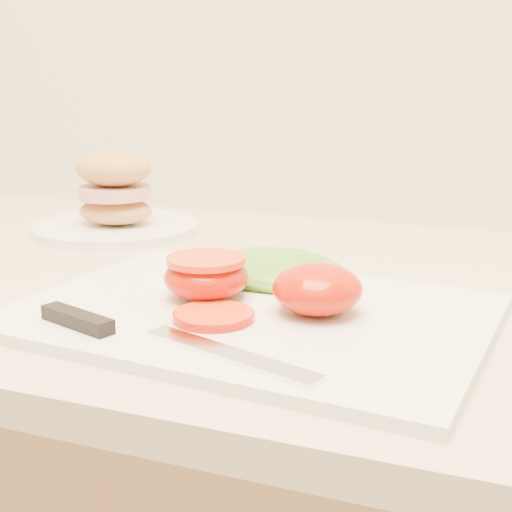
% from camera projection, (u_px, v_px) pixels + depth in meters
% --- Properties ---
extents(cutting_board, '(0.42, 0.32, 0.01)m').
position_uv_depth(cutting_board, '(252.00, 314.00, 0.62)').
color(cutting_board, silver).
rests_on(cutting_board, counter).
extents(tomato_half_dome, '(0.08, 0.08, 0.04)m').
position_uv_depth(tomato_half_dome, '(317.00, 289.00, 0.61)').
color(tomato_half_dome, red).
rests_on(tomato_half_dome, cutting_board).
extents(tomato_half_cut, '(0.08, 0.08, 0.04)m').
position_uv_depth(tomato_half_cut, '(206.00, 275.00, 0.65)').
color(tomato_half_cut, red).
rests_on(tomato_half_cut, cutting_board).
extents(tomato_slice_0, '(0.07, 0.07, 0.01)m').
position_uv_depth(tomato_slice_0, '(214.00, 316.00, 0.59)').
color(tomato_slice_0, '#FE5317').
rests_on(tomato_slice_0, cutting_board).
extents(lettuce_leaf_0, '(0.15, 0.11, 0.02)m').
position_uv_depth(lettuce_leaf_0, '(275.00, 270.00, 0.70)').
color(lettuce_leaf_0, '#67BD32').
rests_on(lettuce_leaf_0, cutting_board).
extents(knife, '(0.26, 0.07, 0.01)m').
position_uv_depth(knife, '(133.00, 332.00, 0.55)').
color(knife, silver).
rests_on(knife, cutting_board).
extents(sandwich_plate, '(0.22, 0.22, 0.11)m').
position_uv_depth(sandwich_plate, '(115.00, 204.00, 0.96)').
color(sandwich_plate, white).
rests_on(sandwich_plate, counter).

